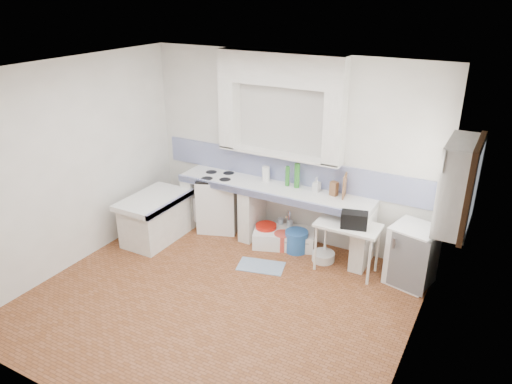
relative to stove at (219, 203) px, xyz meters
The scene contains 36 objects.
floor 2.04m from the stove, 58.08° to the right, with size 4.50×4.50×0.00m, color brown.
ceiling 3.10m from the stove, 58.08° to the right, with size 4.50×4.50×0.00m, color white.
wall_back 1.47m from the stove, 16.15° to the left, with size 4.50×4.50×0.00m, color white.
wall_front 3.96m from the stove, 74.06° to the right, with size 4.50×4.50×0.00m, color white.
wall_left 2.29m from the stove, 125.18° to the right, with size 4.50×4.50×0.00m, color white.
wall_right 3.84m from the stove, 27.14° to the right, with size 4.50×4.50×0.00m, color white.
alcove_mass 2.36m from the stove, 10.70° to the left, with size 1.90×0.25×0.45m, color white.
window_frame 3.71m from the stove, ahead, with size 0.35×0.86×1.06m, color #362311.
lace_valance 3.71m from the stove, ahead, with size 0.01×0.84×0.24m, color white.
counter_slab 1.05m from the stove, ahead, with size 3.00×0.60×0.08m, color white.
counter_lip 1.08m from the stove, 16.02° to the right, with size 3.00×0.04×0.10m, color navy.
counter_pier_left 0.44m from the stove, behind, with size 0.20×0.55×0.82m, color white.
counter_pier_mid 0.61m from the stove, ahead, with size 0.20×0.55×0.82m, color white.
counter_pier_right 2.36m from the stove, ahead, with size 0.20×0.55×0.82m, color white.
peninsula_top 1.05m from the stove, 129.06° to the right, with size 0.70×1.10×0.08m, color white.
peninsula_base 1.03m from the stove, 129.06° to the right, with size 0.60×1.00×0.62m, color white.
peninsula_lip 0.89m from the stove, 111.60° to the right, with size 0.04×1.10×0.10m, color navy.
backsplash 1.28m from the stove, 15.39° to the left, with size 4.27×0.03×0.40m, color navy.
stove is the anchor object (origin of this frame).
sink 1.21m from the stove, ahead, with size 0.90×0.48×0.22m, color white.
side_table 2.23m from the stove, ahead, with size 0.85×0.47×0.04m, color white.
fridge 3.05m from the stove, ahead, with size 0.52×0.52×0.81m, color white.
bucket_red 0.94m from the stove, ahead, with size 0.32×0.32×0.30m, color #BA170B.
bucket_orange 1.24m from the stove, ahead, with size 0.27×0.27×0.25m, color #D64535.
bucket_blue 1.43m from the stove, ahead, with size 0.34×0.34×0.32m, color #2B63B3.
basin_white 1.90m from the stove, ahead, with size 0.32×0.32×0.13m, color white.
water_bottle_a 1.06m from the stove, ahead, with size 0.09×0.09×0.33m, color silver.
water_bottle_b 1.21m from the stove, ahead, with size 0.09×0.09×0.34m, color silver.
black_bag 2.35m from the stove, ahead, with size 0.34×0.20×0.21m, color black.
green_bottle_a 1.28m from the stove, ahead, with size 0.06×0.06×0.30m, color #2A7926.
green_bottle_b 1.43m from the stove, ahead, with size 0.08×0.08×0.37m, color #2A7926.
knife_block 1.94m from the stove, ahead, with size 0.10×0.08×0.20m, color #905C39.
cutting_board 2.09m from the stove, ahead, with size 0.02×0.24×0.33m, color #905C39.
paper_towel 0.97m from the stove, 11.60° to the left, with size 0.11×0.11×0.23m, color white.
soap_bottle 1.69m from the stove, ahead, with size 0.09×0.10×0.21m, color white.
rug 1.43m from the stove, 32.32° to the right, with size 0.64×0.37×0.01m, color #456998.
Camera 1 is at (2.83, -4.15, 3.60)m, focal length 33.88 mm.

